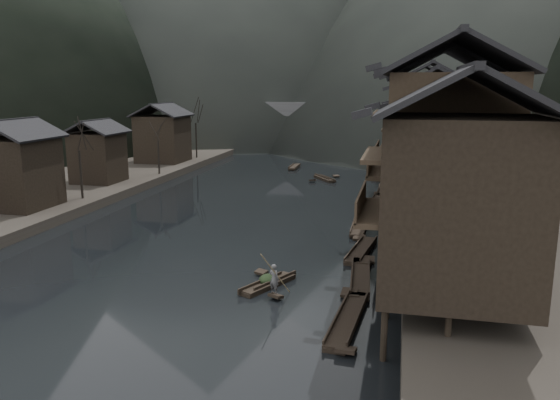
# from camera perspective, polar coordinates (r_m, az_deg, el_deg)

# --- Properties ---
(water) EXTENTS (300.00, 300.00, 0.00)m
(water) POSITION_cam_1_polar(r_m,az_deg,el_deg) (38.74, -10.25, -6.76)
(water) COLOR black
(water) RESTS_ON ground
(left_bank) EXTENTS (40.00, 200.00, 1.20)m
(left_bank) POSITION_cam_1_polar(r_m,az_deg,el_deg) (89.62, -21.04, 3.68)
(left_bank) COLOR #2D2823
(left_bank) RESTS_ON ground
(stilt_houses) EXTENTS (9.00, 67.60, 15.36)m
(stilt_houses) POSITION_cam_1_polar(r_m,az_deg,el_deg) (53.08, 15.74, 7.87)
(stilt_houses) COLOR black
(stilt_houses) RESTS_ON ground
(left_houses) EXTENTS (8.10, 53.20, 8.73)m
(left_houses) POSITION_cam_1_polar(r_m,az_deg,el_deg) (64.61, -20.36, 5.33)
(left_houses) COLOR black
(left_houses) RESTS_ON left_bank
(bare_trees) EXTENTS (3.88, 61.00, 7.76)m
(bare_trees) POSITION_cam_1_polar(r_m,az_deg,el_deg) (62.99, -17.56, 6.03)
(bare_trees) COLOR black
(bare_trees) RESTS_ON left_bank
(moored_sampans) EXTENTS (2.91, 68.49, 0.47)m
(moored_sampans) POSITION_cam_1_polar(r_m,az_deg,el_deg) (58.78, 10.05, -0.10)
(moored_sampans) COLOR black
(moored_sampans) RESTS_ON water
(midriver_boats) EXTENTS (8.21, 14.09, 0.44)m
(midriver_boats) POSITION_cam_1_polar(r_m,az_deg,el_deg) (77.00, 3.01, 2.92)
(midriver_boats) COLOR black
(midriver_boats) RESTS_ON water
(stone_bridge) EXTENTS (40.00, 6.00, 9.00)m
(stone_bridge) POSITION_cam_1_polar(r_m,az_deg,el_deg) (106.93, 4.93, 8.08)
(stone_bridge) COLOR #4C4C4F
(stone_bridge) RESTS_ON ground
(hero_sampan) EXTENTS (2.85, 4.66, 0.43)m
(hero_sampan) POSITION_cam_1_polar(r_m,az_deg,el_deg) (34.30, -1.25, -8.71)
(hero_sampan) COLOR black
(hero_sampan) RESTS_ON water
(cargo_heap) EXTENTS (1.05, 1.38, 0.63)m
(cargo_heap) POSITION_cam_1_polar(r_m,az_deg,el_deg) (34.32, -1.33, -7.73)
(cargo_heap) COLOR black
(cargo_heap) RESTS_ON hero_sampan
(boatman) EXTENTS (0.78, 0.67, 1.82)m
(boatman) POSITION_cam_1_polar(r_m,az_deg,el_deg) (32.37, -0.63, -7.85)
(boatman) COLOR #5B5C5E
(boatman) RESTS_ON hero_sampan
(bamboo_pole) EXTENTS (1.48, 2.33, 3.32)m
(bamboo_pole) POSITION_cam_1_polar(r_m,az_deg,el_deg) (31.55, -0.28, -3.48)
(bamboo_pole) COLOR #8C7A51
(bamboo_pole) RESTS_ON boatman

